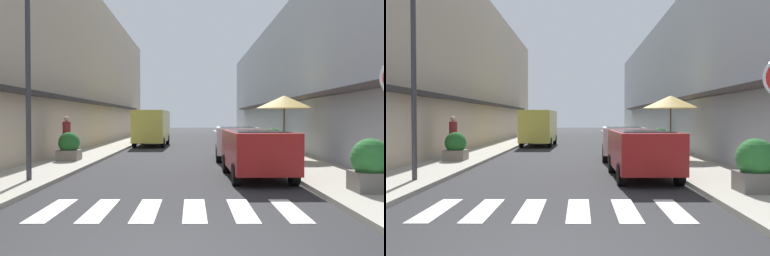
# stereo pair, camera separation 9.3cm
# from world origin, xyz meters

# --- Properties ---
(ground_plane) EXTENTS (111.56, 111.56, 0.00)m
(ground_plane) POSITION_xyz_m (0.00, 20.28, 0.00)
(ground_plane) COLOR #2B2B2D
(sidewalk_left) EXTENTS (2.38, 70.99, 0.12)m
(sidewalk_left) POSITION_xyz_m (-4.64, 20.28, 0.06)
(sidewalk_left) COLOR #ADA899
(sidewalk_left) RESTS_ON ground_plane
(sidewalk_right) EXTENTS (2.38, 70.99, 0.12)m
(sidewalk_right) POSITION_xyz_m (4.64, 20.28, 0.06)
(sidewalk_right) COLOR #ADA899
(sidewalk_right) RESTS_ON ground_plane
(building_row_left) EXTENTS (5.50, 47.64, 10.09)m
(building_row_left) POSITION_xyz_m (-8.33, 21.82, 5.04)
(building_row_left) COLOR #C6B299
(building_row_left) RESTS_ON ground_plane
(building_row_right) EXTENTS (5.50, 47.64, 8.41)m
(building_row_right) POSITION_xyz_m (8.32, 21.82, 4.20)
(building_row_right) COLOR #939EA8
(building_row_right) RESTS_ON ground_plane
(crosswalk) EXTENTS (5.20, 2.20, 0.01)m
(crosswalk) POSITION_xyz_m (-0.00, 3.06, 0.01)
(crosswalk) COLOR silver
(crosswalk) RESTS_ON ground_plane
(parked_car_near) EXTENTS (1.88, 4.20, 1.47)m
(parked_car_near) POSITION_xyz_m (2.40, 7.49, 0.92)
(parked_car_near) COLOR maroon
(parked_car_near) RESTS_ON ground_plane
(parked_car_mid) EXTENTS (1.97, 4.01, 1.47)m
(parked_car_mid) POSITION_xyz_m (2.40, 13.49, 0.92)
(parked_car_mid) COLOR silver
(parked_car_mid) RESTS_ON ground_plane
(delivery_van) EXTENTS (2.12, 5.45, 2.37)m
(delivery_van) POSITION_xyz_m (-2.25, 22.72, 1.41)
(delivery_van) COLOR #D8CC4C
(delivery_van) RESTS_ON ground_plane
(street_lamp) EXTENTS (1.19, 0.28, 5.91)m
(street_lamp) POSITION_xyz_m (-3.97, 6.43, 3.69)
(street_lamp) COLOR #38383D
(street_lamp) RESTS_ON sidewalk_left
(cafe_umbrella) EXTENTS (2.45, 2.45, 2.71)m
(cafe_umbrella) POSITION_xyz_m (4.43, 12.99, 2.54)
(cafe_umbrella) COLOR #262626
(cafe_umbrella) RESTS_ON sidewalk_right
(planter_corner) EXTENTS (0.92, 0.92, 1.26)m
(planter_corner) POSITION_xyz_m (4.64, 4.56, 0.75)
(planter_corner) COLOR slate
(planter_corner) RESTS_ON sidewalk_right
(planter_midblock) EXTENTS (0.87, 0.87, 1.15)m
(planter_midblock) POSITION_xyz_m (-4.64, 11.99, 0.68)
(planter_midblock) COLOR gray
(planter_midblock) RESTS_ON sidewalk_left
(planter_far) EXTENTS (0.95, 0.95, 1.17)m
(planter_far) POSITION_xyz_m (5.19, 19.43, 0.68)
(planter_far) COLOR slate
(planter_far) RESTS_ON sidewalk_right
(pedestrian_walking_near) EXTENTS (0.34, 0.34, 1.82)m
(pedestrian_walking_near) POSITION_xyz_m (-4.96, 12.72, 1.09)
(pedestrian_walking_near) COLOR #282B33
(pedestrian_walking_near) RESTS_ON sidewalk_left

